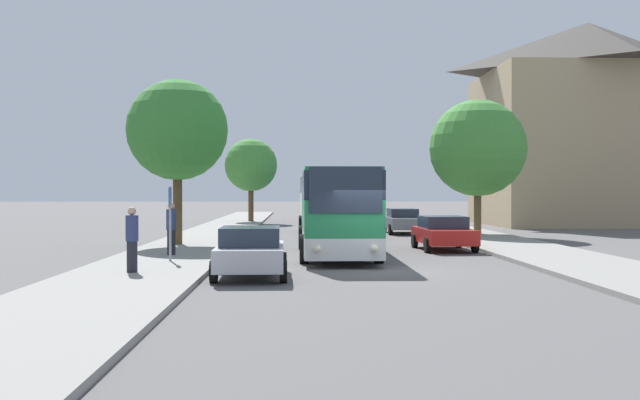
{
  "coord_description": "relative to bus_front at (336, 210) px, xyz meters",
  "views": [
    {
      "loc": [
        -2.41,
        -23.25,
        2.47
      ],
      "look_at": [
        -1.32,
        11.39,
        2.05
      ],
      "focal_mm": 42.0,
      "sensor_mm": 36.0,
      "label": 1
    }
  ],
  "objects": [
    {
      "name": "ground_plane",
      "position": [
        0.88,
        -5.29,
        -1.74
      ],
      "size": [
        300.0,
        300.0,
        0.0
      ],
      "primitive_type": "plane",
      "color": "#565454",
      "rests_on": "ground"
    },
    {
      "name": "sidewalk_left",
      "position": [
        -6.12,
        -5.29,
        -1.66
      ],
      "size": [
        4.0,
        120.0,
        0.15
      ],
      "primitive_type": "cube",
      "color": "gray",
      "rests_on": "ground_plane"
    },
    {
      "name": "sidewalk_right",
      "position": [
        7.88,
        -5.29,
        -1.66
      ],
      "size": [
        4.0,
        120.0,
        0.15
      ],
      "primitive_type": "cube",
      "color": "gray",
      "rests_on": "ground_plane"
    },
    {
      "name": "building_right_background",
      "position": [
        19.79,
        25.53,
        5.65
      ],
      "size": [
        14.8,
        12.2,
        14.78
      ],
      "color": "tan",
      "rests_on": "ground_plane"
    },
    {
      "name": "bus_front",
      "position": [
        0.0,
        0.0,
        0.0
      ],
      "size": [
        2.88,
        10.65,
        3.25
      ],
      "rotation": [
        0.0,
        0.0,
        0.0
      ],
      "color": "silver",
      "rests_on": "ground_plane"
    },
    {
      "name": "bus_middle",
      "position": [
        0.11,
        12.91,
        0.1
      ],
      "size": [
        3.01,
        11.49,
        3.45
      ],
      "rotation": [
        0.0,
        0.0,
        0.03
      ],
      "color": "#2D519E",
      "rests_on": "ground_plane"
    },
    {
      "name": "bus_rear",
      "position": [
        0.31,
        29.28,
        0.05
      ],
      "size": [
        3.07,
        12.03,
        3.35
      ],
      "rotation": [
        0.0,
        0.0,
        -0.03
      ],
      "color": "silver",
      "rests_on": "ground_plane"
    },
    {
      "name": "parked_car_left_curb",
      "position": [
        -2.83,
        -7.27,
        -0.98
      ],
      "size": [
        2.12,
        4.08,
        1.45
      ],
      "rotation": [
        0.0,
        0.0,
        0.02
      ],
      "color": "#B7B7BC",
      "rests_on": "ground_plane"
    },
    {
      "name": "parked_car_right_near",
      "position": [
        4.61,
        2.47,
        -0.99
      ],
      "size": [
        2.24,
        4.33,
        1.42
      ],
      "rotation": [
        0.0,
        0.0,
        3.18
      ],
      "color": "red",
      "rests_on": "ground_plane"
    },
    {
      "name": "parked_car_right_far",
      "position": [
        4.63,
        14.55,
        -0.98
      ],
      "size": [
        2.0,
        4.44,
        1.44
      ],
      "rotation": [
        0.0,
        0.0,
        3.14
      ],
      "color": "slate",
      "rests_on": "ground_plane"
    },
    {
      "name": "bus_stop_sign",
      "position": [
        -5.71,
        -3.67,
        -0.05
      ],
      "size": [
        0.08,
        0.45,
        2.48
      ],
      "color": "gray",
      "rests_on": "sidewalk_left"
    },
    {
      "name": "pedestrian_waiting_near",
      "position": [
        -6.07,
        -1.28,
        -0.62
      ],
      "size": [
        0.36,
        0.36,
        1.9
      ],
      "rotation": [
        0.0,
        0.0,
        2.83
      ],
      "color": "#23232D",
      "rests_on": "sidewalk_left"
    },
    {
      "name": "pedestrian_waiting_far",
      "position": [
        -6.22,
        -7.08,
        -0.64
      ],
      "size": [
        0.36,
        0.36,
        1.87
      ],
      "rotation": [
        0.0,
        0.0,
        5.65
      ],
      "color": "#23232D",
      "rests_on": "sidewalk_left"
    },
    {
      "name": "tree_left_near",
      "position": [
        -6.73,
        4.33,
        3.38
      ],
      "size": [
        4.41,
        4.41,
        7.2
      ],
      "color": "#513D23",
      "rests_on": "sidewalk_left"
    },
    {
      "name": "tree_left_far",
      "position": [
        -5.01,
        28.81,
        2.7
      ],
      "size": [
        4.02,
        4.02,
        6.32
      ],
      "color": "#513D23",
      "rests_on": "sidewalk_left"
    },
    {
      "name": "tree_right_near",
      "position": [
        8.31,
        11.74,
        3.06
      ],
      "size": [
        5.25,
        5.25,
        7.28
      ],
      "color": "brown",
      "rests_on": "sidewalk_right"
    }
  ]
}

